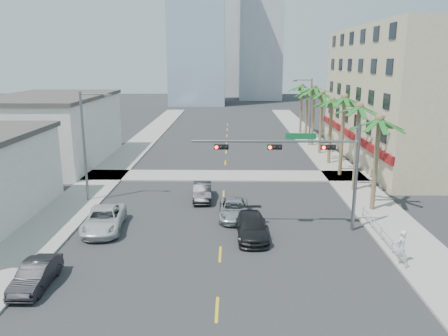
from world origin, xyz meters
The scene contains 26 objects.
ground centered at (0.00, 0.00, 0.00)m, with size 260.00×260.00×0.00m, color #262628.
sidewalk_right centered at (12.00, 20.00, 0.07)m, with size 4.00×120.00×0.15m, color gray.
sidewalk_left centered at (-12.00, 20.00, 0.07)m, with size 4.00×120.00×0.15m, color gray.
sidewalk_cross centered at (0.00, 22.00, 0.07)m, with size 80.00×4.00×0.15m, color gray.
building_right centered at (21.99, 30.00, 7.50)m, with size 15.25×28.00×15.00m.
building_left_far centered at (-19.50, 28.00, 3.60)m, with size 11.00×18.00×7.20m, color beige.
tower_far_left centered at (-8.00, 95.00, 24.00)m, with size 14.00×14.00×48.00m, color #99B2C6.
tower_far_center centered at (-3.00, 125.00, 21.00)m, with size 16.00×16.00×42.00m, color #ADADB2.
traffic_signal_mast centered at (5.78, 7.95, 5.06)m, with size 11.12×0.54×7.20m.
palm_tree_0 centered at (11.60, 12.00, 7.08)m, with size 4.80×4.80×7.80m.
palm_tree_1 centered at (11.60, 17.20, 7.43)m, with size 4.80×4.80×8.16m.
palm_tree_2 centered at (11.60, 22.40, 7.78)m, with size 4.80×4.80×8.52m.
palm_tree_3 centered at (11.60, 27.60, 7.08)m, with size 4.80×4.80×7.80m.
palm_tree_4 centered at (11.60, 32.80, 7.43)m, with size 4.80×4.80×8.16m.
palm_tree_5 centered at (11.60, 38.00, 7.78)m, with size 4.80×4.80×8.52m.
palm_tree_6 centered at (11.60, 43.20, 7.08)m, with size 4.80×4.80×7.80m.
palm_tree_7 centered at (11.60, 48.40, 7.43)m, with size 4.80×4.80×8.16m.
streetlight_left centered at (-11.00, 14.00, 5.06)m, with size 2.55×0.25×9.00m.
streetlight_right centered at (11.00, 38.00, 5.06)m, with size 2.55×0.25×9.00m.
guardrail centered at (10.30, 6.00, 0.67)m, with size 0.08×8.08×1.00m.
car_parked_mid centered at (-9.40, -0.01, 0.66)m, with size 1.41×4.04×1.33m, color black.
car_parked_far centered at (-8.09, 7.78, 0.75)m, with size 2.49×5.39×1.50m, color silver.
car_lane_left centered at (-1.75, 14.56, 0.71)m, with size 1.49×4.29×1.41m, color black.
car_lane_center centered at (0.87, 10.32, 0.66)m, with size 2.18×4.74×1.32m, color #BBBCC1.
car_lane_right centered at (2.03, 6.68, 0.71)m, with size 2.00×4.92×1.43m, color black.
pedestrian centered at (10.30, 2.75, 1.13)m, with size 0.72×0.47×1.97m, color white.
Camera 1 is at (0.63, -20.29, 11.45)m, focal length 35.00 mm.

